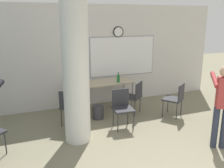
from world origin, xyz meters
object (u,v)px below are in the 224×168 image
object	(u,v)px
chair_table_front	(122,106)
person_playing_side	(222,100)
chair_table_right	(134,95)
chair_mid_room	(176,97)
chair_table_left	(70,105)
folding_table	(100,84)
bottle_on_table	(118,78)

from	to	relation	value
chair_table_front	person_playing_side	xyz separation A→B (m)	(1.36, -1.53, 0.44)
chair_table_right	chair_mid_room	size ratio (longest dim) A/B	1.00
chair_table_left	chair_table_front	distance (m)	1.19
chair_table_front	chair_table_left	bearing A→B (deg)	155.47
folding_table	bottle_on_table	world-z (taller)	bottle_on_table
folding_table	chair_table_left	bearing A→B (deg)	-143.06
chair_table_right	chair_table_front	bearing A→B (deg)	-134.65
bottle_on_table	chair_table_left	distance (m)	1.61
folding_table	chair_mid_room	xyz separation A→B (m)	(1.58, -1.19, -0.20)
chair_table_right	chair_table_left	distance (m)	1.69
bottle_on_table	chair_mid_room	xyz separation A→B (m)	(1.13, -1.03, -0.36)
bottle_on_table	person_playing_side	bearing A→B (deg)	-69.30
chair_table_right	chair_mid_room	bearing A→B (deg)	-31.43
bottle_on_table	chair_table_right	world-z (taller)	bottle_on_table
bottle_on_table	chair_table_left	world-z (taller)	bottle_on_table
bottle_on_table	chair_mid_room	size ratio (longest dim) A/B	0.31
chair_mid_room	bottle_on_table	bearing A→B (deg)	137.62
folding_table	chair_table_right	world-z (taller)	chair_table_right
bottle_on_table	chair_table_left	bearing A→B (deg)	-157.81
folding_table	bottle_on_table	size ratio (longest dim) A/B	6.62
chair_table_right	chair_table_left	size ratio (longest dim) A/B	1.00
chair_table_right	chair_table_left	xyz separation A→B (m)	(-1.69, -0.11, 0.00)
folding_table	chair_table_front	xyz separation A→B (m)	(0.08, -1.25, -0.20)
bottle_on_table	chair_table_right	size ratio (longest dim) A/B	0.31
person_playing_side	folding_table	bearing A→B (deg)	117.40
person_playing_side	chair_table_right	bearing A→B (deg)	109.50
folding_table	bottle_on_table	distance (m)	0.50
bottle_on_table	chair_mid_room	distance (m)	1.56
chair_table_right	chair_table_front	xyz separation A→B (m)	(-0.60, -0.61, 0.00)
chair_table_front	chair_table_right	bearing A→B (deg)	45.35
bottle_on_table	person_playing_side	xyz separation A→B (m)	(0.99, -2.62, 0.08)
chair_table_left	folding_table	bearing A→B (deg)	36.94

